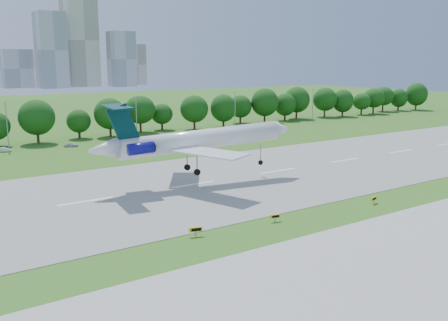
# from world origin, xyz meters

# --- Properties ---
(ground) EXTENTS (600.00, 600.00, 0.00)m
(ground) POSITION_xyz_m (0.00, 0.00, 0.00)
(ground) COLOR #305D18
(ground) RESTS_ON ground
(runway) EXTENTS (400.00, 45.00, 0.08)m
(runway) POSITION_xyz_m (0.00, 25.00, 0.04)
(runway) COLOR gray
(runway) RESTS_ON ground
(taxiway) EXTENTS (400.00, 23.00, 0.08)m
(taxiway) POSITION_xyz_m (0.00, -18.00, 0.04)
(taxiway) COLOR #ADADA8
(taxiway) RESTS_ON ground
(tree_line) EXTENTS (288.40, 8.40, 10.40)m
(tree_line) POSITION_xyz_m (0.00, 92.00, 6.19)
(tree_line) COLOR #382314
(tree_line) RESTS_ON ground
(light_poles) EXTENTS (175.90, 0.25, 12.19)m
(light_poles) POSITION_xyz_m (-2.50, 82.00, 6.34)
(light_poles) COLOR gray
(light_poles) RESTS_ON ground
(skyline) EXTENTS (127.00, 52.00, 80.00)m
(skyline) POSITION_xyz_m (100.16, 390.61, 30.46)
(skyline) COLOR #B2B2B7
(skyline) RESTS_ON ground
(airliner) EXTENTS (39.41, 28.46, 13.04)m
(airliner) POSITION_xyz_m (0.03, 25.25, 8.24)
(airliner) COLOR white
(airliner) RESTS_ON ground
(taxi_sign_left) EXTENTS (1.49, 0.51, 1.05)m
(taxi_sign_left) POSITION_xyz_m (-1.50, 0.27, 0.77)
(taxi_sign_left) COLOR gray
(taxi_sign_left) RESTS_ON ground
(taxi_sign_centre) EXTENTS (1.75, 0.66, 1.24)m
(taxi_sign_centre) POSITION_xyz_m (-13.75, 1.41, 0.91)
(taxi_sign_centre) COLOR gray
(taxi_sign_centre) RESTS_ON ground
(taxi_sign_right) EXTENTS (1.56, 0.55, 1.10)m
(taxi_sign_right) POSITION_xyz_m (17.23, -1.56, 0.81)
(taxi_sign_right) COLOR gray
(taxi_sign_right) RESTS_ON ground
(service_vehicle_a) EXTENTS (3.59, 2.29, 1.12)m
(service_vehicle_a) POSITION_xyz_m (-21.51, 80.30, 0.56)
(service_vehicle_a) COLOR silver
(service_vehicle_a) RESTS_ON ground
(service_vehicle_b) EXTENTS (3.75, 2.70, 1.19)m
(service_vehicle_b) POSITION_xyz_m (-5.43, 78.46, 0.59)
(service_vehicle_b) COLOR silver
(service_vehicle_b) RESTS_ON ground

